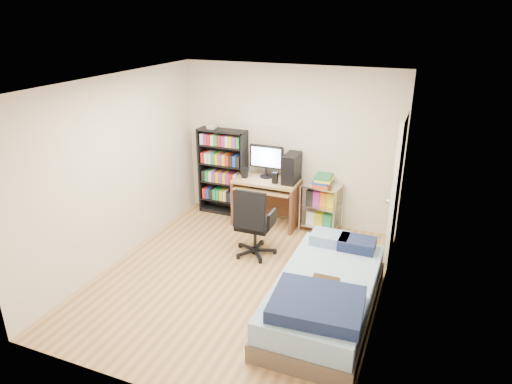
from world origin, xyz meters
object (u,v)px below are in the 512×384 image
at_px(media_shelf, 223,171).
at_px(bed, 325,295).
at_px(computer_desk, 274,184).
at_px(office_chair, 254,234).

xyz_separation_m(media_shelf, bed, (2.30, -2.17, -0.48)).
xyz_separation_m(media_shelf, computer_desk, (0.94, -0.10, -0.05)).
bearing_deg(media_shelf, office_chair, -48.59).
height_order(media_shelf, bed, media_shelf).
bearing_deg(bed, media_shelf, 136.73).
relative_size(office_chair, bed, 0.48).
relative_size(computer_desk, bed, 0.61).
bearing_deg(office_chair, computer_desk, 94.08).
height_order(office_chair, bed, office_chair).
bearing_deg(office_chair, bed, -39.13).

